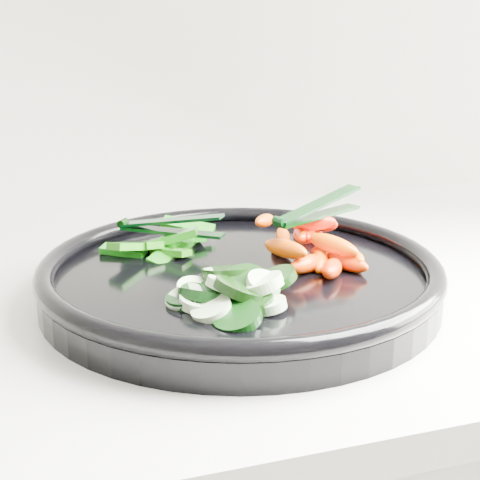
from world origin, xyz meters
name	(u,v)px	position (x,y,z in m)	size (l,w,h in m)	color
veggie_tray	(240,275)	(0.22, 1.64, 0.95)	(0.41, 0.41, 0.04)	black
cucumber_pile	(223,292)	(0.18, 1.57, 0.96)	(0.12, 0.13, 0.04)	black
carrot_pile	(314,246)	(0.29, 1.65, 0.97)	(0.10, 0.17, 0.05)	#FF5700
pepper_pile	(165,243)	(0.16, 1.72, 0.96)	(0.13, 0.10, 0.04)	#236F0A
tong_carrot	(316,210)	(0.30, 1.65, 1.00)	(0.11, 0.06, 0.02)	black
tong_pepper	(168,226)	(0.17, 1.72, 0.98)	(0.10, 0.08, 0.02)	black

